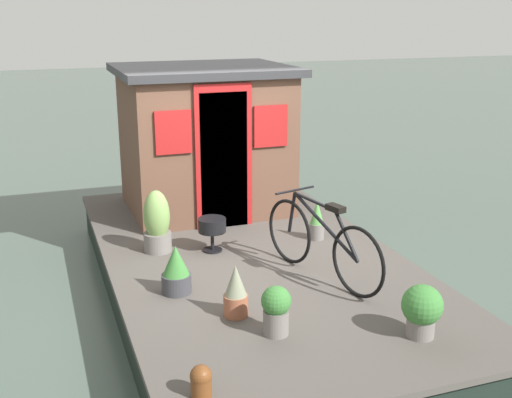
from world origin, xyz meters
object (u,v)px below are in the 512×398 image
(potted_plant_sage, at_px, (422,309))
(charcoal_grill, at_px, (212,227))
(potted_plant_fern, at_px, (317,221))
(potted_plant_thyme, at_px, (276,309))
(potted_plant_mint, at_px, (157,223))
(mooring_bollard, at_px, (201,381))
(bicycle, at_px, (322,242))
(potted_plant_succulent, at_px, (236,292))
(potted_plant_geranium, at_px, (176,270))
(houseboat_cabin, at_px, (205,138))

(potted_plant_sage, relative_size, charcoal_grill, 1.19)
(potted_plant_fern, relative_size, potted_plant_thyme, 1.10)
(potted_plant_fern, bearing_deg, potted_plant_sage, 175.93)
(potted_plant_fern, bearing_deg, potted_plant_mint, 82.41)
(charcoal_grill, height_order, mooring_bollard, charcoal_grill)
(potted_plant_mint, bearing_deg, bicycle, -132.74)
(potted_plant_mint, height_order, potted_plant_fern, potted_plant_mint)
(charcoal_grill, xyz_separation_m, mooring_bollard, (-2.71, 0.86, -0.17))
(potted_plant_mint, distance_m, potted_plant_fern, 1.89)
(potted_plant_succulent, xyz_separation_m, charcoal_grill, (1.61, -0.24, 0.06))
(potted_plant_fern, distance_m, charcoal_grill, 1.29)
(potted_plant_geranium, distance_m, potted_plant_fern, 2.12)
(charcoal_grill, bearing_deg, mooring_bollard, 162.45)
(potted_plant_geranium, bearing_deg, potted_plant_succulent, -149.14)
(bicycle, height_order, potted_plant_geranium, bicycle)
(houseboat_cabin, relative_size, potted_plant_succulent, 4.62)
(charcoal_grill, distance_m, mooring_bollard, 2.84)
(potted_plant_sage, height_order, potted_plant_succulent, potted_plant_succulent)
(potted_plant_fern, bearing_deg, bicycle, 157.17)
(potted_plant_succulent, bearing_deg, potted_plant_fern, -44.26)
(potted_plant_thyme, bearing_deg, bicycle, -42.53)
(potted_plant_sage, distance_m, potted_plant_succulent, 1.61)
(potted_plant_sage, xyz_separation_m, potted_plant_thyme, (0.45, 1.13, -0.02))
(potted_plant_succulent, bearing_deg, bicycle, -65.10)
(potted_plant_thyme, relative_size, potted_plant_succulent, 0.90)
(potted_plant_sage, bearing_deg, potted_plant_mint, 32.14)
(potted_plant_geranium, height_order, potted_plant_fern, potted_plant_geranium)
(bicycle, relative_size, potted_plant_fern, 3.55)
(potted_plant_succulent, bearing_deg, potted_plant_mint, 10.80)
(potted_plant_sage, relative_size, potted_plant_fern, 0.96)
(potted_plant_mint, xyz_separation_m, mooring_bollard, (-2.91, 0.27, -0.21))
(potted_plant_succulent, height_order, mooring_bollard, potted_plant_succulent)
(potted_plant_succulent, relative_size, mooring_bollard, 2.01)
(houseboat_cabin, bearing_deg, potted_plant_geranium, 158.64)
(charcoal_grill, bearing_deg, potted_plant_mint, 70.40)
(houseboat_cabin, bearing_deg, potted_plant_mint, 146.00)
(bicycle, xyz_separation_m, mooring_bollard, (-1.60, 1.69, -0.27))
(mooring_bollard, bearing_deg, potted_plant_sage, -83.77)
(potted_plant_fern, xyz_separation_m, charcoal_grill, (0.04, 1.29, 0.06))
(potted_plant_mint, relative_size, potted_plant_geranium, 1.48)
(potted_plant_mint, height_order, potted_plant_succulent, potted_plant_mint)
(potted_plant_succulent, bearing_deg, potted_plant_geranium, 30.86)
(bicycle, bearing_deg, potted_plant_sage, -168.83)
(potted_plant_fern, bearing_deg, potted_plant_thyme, 146.84)
(bicycle, bearing_deg, houseboat_cabin, 9.52)
(houseboat_cabin, relative_size, potted_plant_sage, 4.87)
(potted_plant_sage, bearing_deg, bicycle, 11.17)
(potted_plant_geranium, bearing_deg, charcoal_grill, -33.74)
(potted_plant_geranium, relative_size, potted_plant_succulent, 0.99)
(potted_plant_mint, bearing_deg, mooring_bollard, 174.70)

